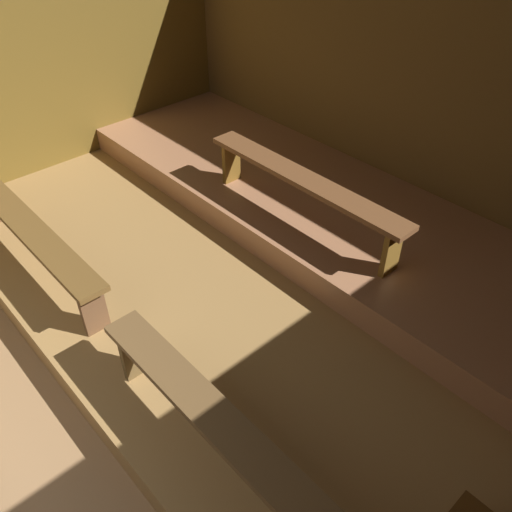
% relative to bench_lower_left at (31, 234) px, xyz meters
% --- Properties ---
extents(ground, '(6.75, 6.20, 0.08)m').
position_rel_bench_lower_left_xyz_m(ground, '(1.29, 0.57, -0.69)').
color(ground, '#966F49').
extents(wall_back, '(6.75, 0.06, 2.66)m').
position_rel_bench_lower_left_xyz_m(wall_back, '(1.29, 3.30, 0.68)').
color(wall_back, brown).
rests_on(wall_back, ground).
extents(platform_lower, '(5.95, 3.70, 0.26)m').
position_rel_bench_lower_left_xyz_m(platform_lower, '(1.29, 1.42, -0.52)').
color(platform_lower, olive).
rests_on(platform_lower, ground).
extents(platform_middle, '(5.95, 1.74, 0.26)m').
position_rel_bench_lower_left_xyz_m(platform_middle, '(1.29, 2.40, -0.26)').
color(platform_middle, '#A06B49').
rests_on(platform_middle, platform_lower).
extents(bench_lower_left, '(2.23, 0.25, 0.47)m').
position_rel_bench_lower_left_xyz_m(bench_lower_left, '(0.00, 0.00, 0.00)').
color(bench_lower_left, brown).
rests_on(bench_lower_left, platform_lower).
extents(bench_lower_right, '(2.23, 0.25, 0.47)m').
position_rel_bench_lower_left_xyz_m(bench_lower_right, '(2.57, 0.00, 0.00)').
color(bench_lower_right, brown).
rests_on(bench_lower_right, platform_lower).
extents(bench_middle_center, '(2.20, 0.25, 0.47)m').
position_rel_bench_lower_left_xyz_m(bench_middle_center, '(1.29, 1.97, 0.26)').
color(bench_middle_center, brown).
rests_on(bench_middle_center, platform_middle).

